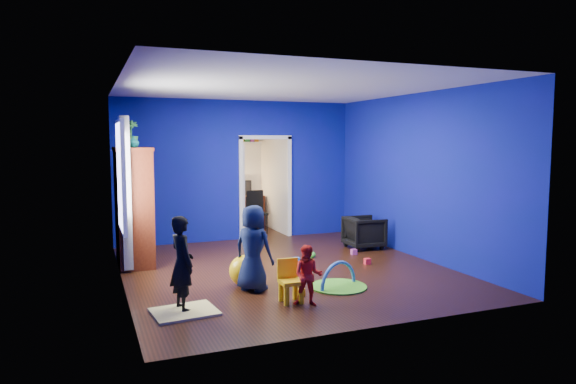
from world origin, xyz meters
name	(u,v)px	position (x,y,z in m)	size (l,w,h in m)	color
floor	(286,270)	(0.00, 0.00, 0.00)	(5.00, 5.50, 0.01)	black
ceiling	(286,87)	(0.00, 0.00, 2.90)	(5.00, 5.50, 0.01)	white
wall_back	(238,171)	(0.00, 2.75, 1.45)	(5.00, 0.02, 2.90)	navy
wall_front	(378,198)	(0.00, -2.75, 1.45)	(5.00, 0.02, 2.90)	navy
wall_left	(120,185)	(-2.50, 0.00, 1.45)	(0.02, 5.50, 2.90)	navy
wall_right	(418,176)	(2.50, 0.00, 1.45)	(0.02, 5.50, 2.90)	navy
alcove	(253,177)	(0.60, 3.62, 1.25)	(1.00, 1.75, 2.50)	silver
armchair	(364,232)	(2.01, 1.00, 0.31)	(0.66, 0.68, 0.62)	black
child_black	(182,264)	(-1.90, -1.39, 0.59)	(0.43, 0.28, 1.17)	black
child_navy	(253,248)	(-0.84, -0.89, 0.60)	(0.58, 0.38, 1.19)	black
toddler_red	(308,276)	(-0.40, -1.78, 0.39)	(0.37, 0.29, 0.77)	#B01B12
vase	(133,142)	(-2.22, 1.01, 2.05)	(0.18, 0.18, 0.19)	#0D5B68
potted_plant	(130,134)	(-2.22, 1.53, 2.19)	(0.26, 0.26, 0.46)	#2F8137
tv_armoire	(134,206)	(-2.22, 1.31, 0.98)	(0.58, 1.14, 1.96)	#3B1109
crt_tv	(136,204)	(-2.18, 1.31, 1.02)	(0.46, 0.70, 0.54)	silver
yellow_blanket	(184,312)	(-1.90, -1.49, 0.01)	(0.75, 0.60, 0.03)	#F2E07A
hopper_ball	(245,271)	(-0.89, -0.64, 0.22)	(0.44, 0.44, 0.44)	yellow
kid_chair	(291,283)	(-0.55, -1.58, 0.25)	(0.28, 0.28, 0.50)	yellow
play_mat	(338,287)	(0.33, -1.20, 0.01)	(0.80, 0.80, 0.02)	#399120
toy_arch	(338,286)	(0.33, -1.20, 0.02)	(0.73, 0.73, 0.05)	#3F8CD8
window_left	(120,176)	(-2.48, 0.35, 1.55)	(0.03, 0.95, 1.55)	white
curtain	(126,193)	(-2.37, 0.90, 1.25)	(0.14, 0.42, 2.40)	slate
doorway	(265,189)	(0.60, 2.75, 1.05)	(1.16, 0.10, 2.10)	white
study_desk	(245,211)	(0.60, 4.26, 0.38)	(0.88, 0.44, 0.75)	#3D140A
desk_monitor	(243,187)	(0.60, 4.38, 0.95)	(0.40, 0.05, 0.32)	black
desk_lamp	(233,188)	(0.32, 4.32, 0.93)	(0.14, 0.14, 0.14)	#FFD88C
folding_chair	(257,213)	(0.60, 3.30, 0.46)	(0.40, 0.40, 0.92)	black
book_shelf	(243,143)	(0.60, 4.37, 2.02)	(0.88, 0.24, 0.04)	white
toy_0	(367,261)	(1.40, -0.16, 0.05)	(0.10, 0.08, 0.10)	#FA2936
toy_1	(382,246)	(2.27, 0.77, 0.06)	(0.11, 0.11, 0.11)	blue
toy_2	(301,292)	(-0.33, -1.37, 0.05)	(0.10, 0.08, 0.10)	#F3B40C
toy_3	(313,255)	(0.75, 0.62, 0.06)	(0.11, 0.11, 0.11)	green
toy_4	(354,252)	(1.55, 0.57, 0.05)	(0.10, 0.08, 0.10)	#BA4595
toy_5	(296,260)	(0.32, 0.34, 0.05)	(0.10, 0.08, 0.10)	blue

